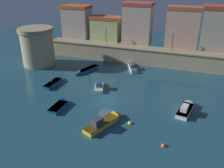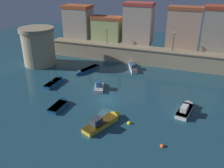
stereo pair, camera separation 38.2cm
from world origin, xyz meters
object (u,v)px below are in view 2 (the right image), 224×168
object	(u,v)px
fortress_tower	(38,46)
moored_boat_4	(186,108)
moored_boat_5	(132,66)
mooring_buoy_1	(129,124)
moored_boat_2	(105,121)
mooring_buoy_0	(162,146)
moored_boat_3	(99,85)
quay_lamp_1	(174,38)
moored_boat_0	(85,71)
moored_boat_1	(61,104)
quay_lamp_0	(107,33)
moored_boat_6	(56,82)

from	to	relation	value
fortress_tower	moored_boat_4	distance (m)	32.83
moored_boat_5	mooring_buoy_1	bearing A→B (deg)	170.87
moored_boat_2	mooring_buoy_0	bearing A→B (deg)	-82.06
moored_boat_2	moored_boat_3	world-z (taller)	moored_boat_2
quay_lamp_1	moored_boat_0	bearing A→B (deg)	-150.47
mooring_buoy_0	mooring_buoy_1	xyz separation A→B (m)	(-4.90, 3.13, 0.00)
moored_boat_3	moored_boat_5	bearing A→B (deg)	-33.44
moored_boat_1	quay_lamp_0	bearing A→B (deg)	3.99
quay_lamp_0	quay_lamp_1	size ratio (longest dim) A/B	0.97
moored_boat_3	mooring_buoy_1	xyz separation A→B (m)	(7.99, -8.81, -0.38)
quay_lamp_1	moored_boat_3	bearing A→B (deg)	-125.60
quay_lamp_1	moored_boat_1	distance (m)	26.61
moored_boat_5	moored_boat_6	distance (m)	16.27
quay_lamp_0	moored_boat_1	size ratio (longest dim) A/B	0.88
quay_lamp_0	quay_lamp_1	world-z (taller)	quay_lamp_1
moored_boat_3	mooring_buoy_1	bearing A→B (deg)	-156.37
mooring_buoy_0	moored_boat_1	bearing A→B (deg)	165.84
moored_boat_1	mooring_buoy_0	distance (m)	16.35
mooring_buoy_0	mooring_buoy_1	size ratio (longest dim) A/B	0.94
moored_boat_2	moored_boat_3	distance (m)	11.03
quay_lamp_0	moored_boat_0	size ratio (longest dim) A/B	0.59
moored_boat_2	moored_boat_6	distance (m)	15.66
moored_boat_3	quay_lamp_0	bearing A→B (deg)	-2.74
moored_boat_2	moored_boat_6	size ratio (longest dim) A/B	1.27
fortress_tower	mooring_buoy_0	size ratio (longest dim) A/B	13.46
fortress_tower	moored_boat_5	size ratio (longest dim) A/B	1.26
fortress_tower	mooring_buoy_1	size ratio (longest dim) A/B	12.72
fortress_tower	moored_boat_1	world-z (taller)	fortress_tower
quay_lamp_0	moored_boat_5	distance (m)	9.61
quay_lamp_1	moored_boat_2	xyz separation A→B (m)	(-5.34, -24.24, -5.65)
moored_boat_5	quay_lamp_1	bearing A→B (deg)	-88.38
quay_lamp_0	moored_boat_6	bearing A→B (deg)	-104.36
moored_boat_1	moored_boat_6	size ratio (longest dim) A/B	0.82
moored_boat_0	moored_boat_3	distance (m)	7.69
moored_boat_0	moored_boat_1	distance (m)	13.67
moored_boat_5	moored_boat_2	bearing A→B (deg)	162.08
moored_boat_6	mooring_buoy_0	size ratio (longest dim) A/B	9.06
moored_boat_0	moored_boat_1	bearing A→B (deg)	29.30
moored_boat_4	moored_boat_6	xyz separation A→B (m)	(-22.84, 1.70, -0.08)
moored_boat_6	quay_lamp_1	bearing A→B (deg)	-48.35
quay_lamp_1	moored_boat_5	world-z (taller)	quay_lamp_1
quay_lamp_0	moored_boat_5	bearing A→B (deg)	-26.61
moored_boat_1	moored_boat_6	bearing A→B (deg)	37.93
moored_boat_6	mooring_buoy_0	world-z (taller)	moored_boat_6
quay_lamp_0	moored_boat_1	xyz separation A→B (m)	(1.11, -22.33, -5.71)
fortress_tower	moored_boat_5	xyz separation A→B (m)	(19.40, 4.47, -3.60)
moored_boat_0	quay_lamp_1	bearing A→B (deg)	138.74
quay_lamp_1	moored_boat_1	xyz separation A→B (m)	(-13.27, -22.33, -5.77)
fortress_tower	moored_boat_5	distance (m)	20.23
moored_boat_4	mooring_buoy_0	size ratio (longest dim) A/B	9.60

